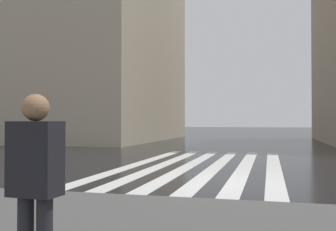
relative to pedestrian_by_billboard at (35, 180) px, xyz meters
The scene contains 4 objects.
ground_plane 7.77m from the pedestrian_by_billboard, ahead, with size 220.00×220.00×0.00m, color black.
zebra_crossing 11.73m from the pedestrian_by_billboard, ahead, with size 13.00×5.50×0.01m.
haussmann_block_mid 36.80m from the pedestrian_by_billboard, 32.19° to the left, with size 19.03×23.11×25.14m.
pedestrian_by_billboard is the anchor object (origin of this frame).
Camera 1 is at (-10.45, -1.14, 1.61)m, focal length 42.05 mm.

